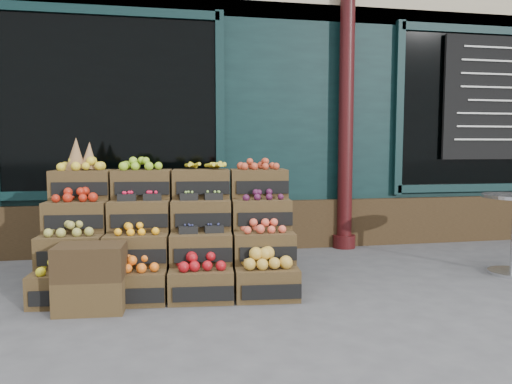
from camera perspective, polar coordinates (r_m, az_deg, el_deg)
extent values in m
plane|color=#47474A|center=(4.16, 4.71, -12.59)|extent=(60.00, 60.00, 0.00)
cube|color=black|center=(9.14, -4.41, 12.34)|extent=(12.00, 6.00, 4.80)
cube|color=black|center=(6.15, -1.01, 7.38)|extent=(12.00, 0.12, 3.00)
cube|color=#312313|center=(6.16, -0.88, -3.82)|extent=(12.00, 0.18, 0.60)
cube|color=black|center=(6.02, -16.27, 9.61)|extent=(2.40, 0.06, 2.00)
cube|color=black|center=(7.38, 24.65, 8.50)|extent=(2.40, 0.06, 2.00)
cylinder|color=#340C0D|center=(6.29, 10.25, 8.16)|extent=(0.18, 0.18, 3.20)
cube|color=black|center=(7.33, 25.07, 9.69)|extent=(1.30, 0.04, 1.60)
cube|color=#413019|center=(4.38, -20.97, -10.20)|extent=(0.56, 0.41, 0.26)
cube|color=black|center=(4.21, -21.67, -11.23)|extent=(0.48, 0.06, 0.12)
cube|color=yellow|center=(4.34, -21.04, -7.98)|extent=(0.45, 0.32, 0.08)
cube|color=#413019|center=(4.27, -13.76, -10.40)|extent=(0.56, 0.41, 0.26)
cube|color=black|center=(4.09, -14.14, -11.48)|extent=(0.48, 0.06, 0.12)
cube|color=orange|center=(4.22, -13.81, -8.07)|extent=(0.45, 0.32, 0.09)
cube|color=#413019|center=(4.23, -6.28, -10.44)|extent=(0.56, 0.41, 0.26)
cube|color=black|center=(4.05, -6.31, -11.54)|extent=(0.48, 0.06, 0.12)
cube|color=maroon|center=(4.18, -6.31, -8.04)|extent=(0.45, 0.32, 0.10)
cube|color=#413019|center=(4.25, 1.22, -10.30)|extent=(0.56, 0.41, 0.26)
cube|color=black|center=(4.08, 1.55, -11.39)|extent=(0.48, 0.06, 0.12)
cube|color=gold|center=(4.21, 1.22, -7.77)|extent=(0.45, 0.32, 0.12)
cube|color=#413019|center=(4.53, -20.33, -6.25)|extent=(0.56, 0.41, 0.26)
cube|color=black|center=(4.35, -20.97, -7.09)|extent=(0.48, 0.06, 0.12)
cube|color=olive|center=(4.50, -20.40, -4.05)|extent=(0.45, 0.32, 0.09)
cube|color=#413019|center=(4.42, -13.43, -6.34)|extent=(0.56, 0.41, 0.26)
cube|color=black|center=(4.24, -13.78, -7.21)|extent=(0.48, 0.06, 0.12)
cube|color=#FFA516|center=(4.39, -13.47, -4.20)|extent=(0.45, 0.32, 0.07)
cube|color=#413019|center=(4.38, -6.29, -6.33)|extent=(0.56, 0.41, 0.26)
cube|color=black|center=(4.20, -6.31, -7.22)|extent=(0.48, 0.06, 0.12)
cube|color=#212445|center=(4.35, -6.30, -4.44)|extent=(0.45, 0.32, 0.03)
cube|color=#413019|center=(4.41, 0.88, -6.23)|extent=(0.56, 0.41, 0.26)
cube|color=black|center=(4.22, 1.18, -7.10)|extent=(0.48, 0.06, 0.12)
cube|color=#E05339|center=(4.38, 0.88, -4.00)|extent=(0.45, 0.32, 0.08)
cube|color=#413019|center=(4.70, -19.75, -2.57)|extent=(0.56, 0.41, 0.26)
cube|color=black|center=(4.52, -20.34, -3.23)|extent=(0.48, 0.06, 0.12)
cube|color=#A21F0E|center=(4.68, -19.81, -0.43)|extent=(0.45, 0.32, 0.09)
cube|color=#413019|center=(4.60, -13.12, -2.57)|extent=(0.56, 0.41, 0.26)
cube|color=black|center=(4.41, -13.44, -3.25)|extent=(0.48, 0.06, 0.12)
cube|color=red|center=(4.58, -13.16, -0.71)|extent=(0.45, 0.32, 0.04)
cube|color=#413019|center=(4.56, -6.29, -2.53)|extent=(0.56, 0.41, 0.26)
cube|color=black|center=(4.37, -6.31, -3.21)|extent=(0.48, 0.06, 0.12)
cube|color=#80A847|center=(4.54, -6.30, -0.69)|extent=(0.45, 0.32, 0.03)
cube|color=#413019|center=(4.58, 0.57, -2.45)|extent=(0.56, 0.41, 0.26)
cube|color=black|center=(4.39, 0.84, -3.13)|extent=(0.48, 0.06, 0.12)
cube|color=#431432|center=(4.56, 0.57, -0.40)|extent=(0.45, 0.32, 0.07)
cube|color=#413019|center=(4.89, -19.21, 0.84)|extent=(0.56, 0.41, 0.26)
cube|color=black|center=(4.70, -19.75, 0.34)|extent=(0.48, 0.06, 0.12)
cube|color=gold|center=(4.88, -19.27, 2.90)|extent=(0.45, 0.32, 0.09)
cube|color=#413019|center=(4.79, -12.84, 0.92)|extent=(0.56, 0.41, 0.26)
cube|color=black|center=(4.60, -13.14, 0.41)|extent=(0.48, 0.06, 0.12)
cube|color=#89B925|center=(4.78, -12.88, 3.02)|extent=(0.45, 0.32, 0.09)
cube|color=#413019|center=(4.75, -6.29, 0.98)|extent=(0.56, 0.41, 0.26)
cube|color=black|center=(4.56, -6.31, 0.47)|extent=(0.48, 0.06, 0.12)
cube|color=gold|center=(4.74, -6.31, 3.06)|extent=(0.45, 0.32, 0.08)
cube|color=#413019|center=(4.77, 0.29, 1.04)|extent=(0.56, 0.41, 0.26)
cube|color=black|center=(4.58, 0.53, 0.53)|extent=(0.48, 0.06, 0.12)
cube|color=#BB4125|center=(4.76, 0.29, 3.08)|extent=(0.45, 0.32, 0.08)
cube|color=#312313|center=(4.45, -9.82, -9.67)|extent=(2.19, 0.58, 0.26)
cube|color=#312313|center=(4.64, -9.64, -7.39)|extent=(2.19, 0.58, 0.53)
cube|color=#312313|center=(4.83, -9.48, -5.29)|extent=(2.19, 0.58, 0.79)
cone|color=olive|center=(4.88, -19.90, 4.14)|extent=(0.18, 0.18, 0.30)
cone|color=olive|center=(4.91, -18.53, 3.95)|extent=(0.16, 0.16, 0.26)
cube|color=#413019|center=(4.14, -18.31, -11.03)|extent=(0.54, 0.40, 0.26)
cube|color=#312313|center=(4.08, -18.42, -7.53)|extent=(0.54, 0.40, 0.26)
imported|color=#154A1C|center=(6.81, -18.97, 3.60)|extent=(0.92, 0.73, 2.22)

